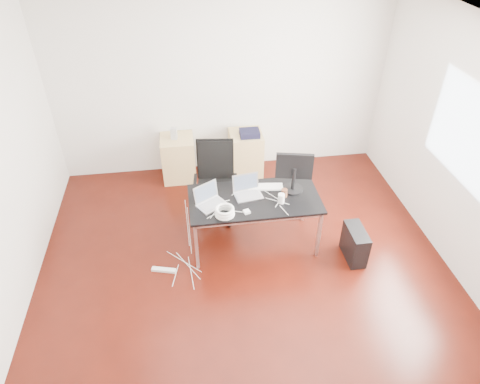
{
  "coord_description": "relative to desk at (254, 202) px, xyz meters",
  "views": [
    {
      "loc": [
        -0.58,
        -3.51,
        3.9
      ],
      "look_at": [
        0.0,
        0.55,
        0.85
      ],
      "focal_mm": 32.0,
      "sensor_mm": 36.0,
      "label": 1
    }
  ],
  "objects": [
    {
      "name": "laptop_left",
      "position": [
        -0.55,
        -0.03,
        0.11
      ],
      "size": [
        0.41,
        0.39,
        0.23
      ],
      "rotation": [
        0.0,
        0.0,
        0.55
      ],
      "color": "silver",
      "rests_on": "desk"
    },
    {
      "name": "cup_white",
      "position": [
        0.3,
        -0.13,
        0.11
      ],
      "size": [
        0.09,
        0.09,
        0.12
      ],
      "primitive_type": "cylinder",
      "rotation": [
        0.0,
        0.0,
        -0.17
      ],
      "color": "white",
      "rests_on": "desk"
    },
    {
      "name": "filing_cabinet_right",
      "position": [
        0.15,
        1.67,
        -0.33
      ],
      "size": [
        0.5,
        0.5,
        0.7
      ],
      "primitive_type": "cube",
      "color": "tan",
      "rests_on": "ground"
    },
    {
      "name": "power_adapter",
      "position": [
        -0.14,
        -0.26,
        0.07
      ],
      "size": [
        0.09,
        0.09,
        0.03
      ],
      "primitive_type": "cube",
      "rotation": [
        0.0,
        0.0,
        0.28
      ],
      "color": "white",
      "rests_on": "desk"
    },
    {
      "name": "room_shell",
      "position": [
        -0.14,
        -0.56,
        0.73
      ],
      "size": [
        5.0,
        5.0,
        5.0
      ],
      "color": "#330B05",
      "rests_on": "ground"
    },
    {
      "name": "cup_brown",
      "position": [
        0.37,
        -0.01,
        0.1
      ],
      "size": [
        0.1,
        0.1,
        0.1
      ],
      "primitive_type": "cylinder",
      "rotation": [
        0.0,
        0.0,
        0.36
      ],
      "color": "brown",
      "rests_on": "desk"
    },
    {
      "name": "laptop_right",
      "position": [
        -0.07,
        0.1,
        0.11
      ],
      "size": [
        0.36,
        0.3,
        0.23
      ],
      "rotation": [
        0.0,
        0.0,
        0.15
      ],
      "color": "silver",
      "rests_on": "desk"
    },
    {
      "name": "wastebasket",
      "position": [
        -0.15,
        1.69,
        -0.54
      ],
      "size": [
        0.32,
        0.32,
        0.28
      ],
      "primitive_type": "cylinder",
      "rotation": [
        0.0,
        0.0,
        0.41
      ],
      "color": "black",
      "rests_on": "ground"
    },
    {
      "name": "keyboard",
      "position": [
        0.17,
        0.2,
        0.06
      ],
      "size": [
        0.45,
        0.19,
        0.02
      ],
      "primitive_type": "cube",
      "rotation": [
        0.0,
        0.0,
        -0.12
      ],
      "color": "white",
      "rests_on": "desk"
    },
    {
      "name": "monitor",
      "position": [
        0.5,
        0.12,
        0.34
      ],
      "size": [
        0.45,
        0.26,
        0.51
      ],
      "rotation": [
        0.0,
        0.0,
        -0.22
      ],
      "color": "black",
      "rests_on": "desk"
    },
    {
      "name": "power_strip",
      "position": [
        -1.17,
        -0.35,
        -0.66
      ],
      "size": [
        0.31,
        0.14,
        0.04
      ],
      "primitive_type": "cube",
      "rotation": [
        0.0,
        0.0,
        -0.27
      ],
      "color": "white",
      "rests_on": "ground"
    },
    {
      "name": "navy_garment",
      "position": [
        0.2,
        1.59,
        0.07
      ],
      "size": [
        0.31,
        0.25,
        0.09
      ],
      "primitive_type": "cube",
      "rotation": [
        0.0,
        0.0,
        -0.03
      ],
      "color": "black",
      "rests_on": "filing_cabinet_right"
    },
    {
      "name": "speaker",
      "position": [
        -0.94,
        1.67,
        0.11
      ],
      "size": [
        0.1,
        0.09,
        0.18
      ],
      "primitive_type": "cube",
      "rotation": [
        0.0,
        0.0,
        -0.17
      ],
      "color": "#9E9E9E",
      "rests_on": "filing_cabinet_left"
    },
    {
      "name": "cable_coil",
      "position": [
        -0.39,
        -0.27,
        0.11
      ],
      "size": [
        0.24,
        0.24,
        0.11
      ],
      "rotation": [
        0.0,
        0.0,
        0.36
      ],
      "color": "white",
      "rests_on": "desk"
    },
    {
      "name": "pc_tower",
      "position": [
        1.2,
        -0.44,
        -0.46
      ],
      "size": [
        0.2,
        0.45,
        0.44
      ],
      "primitive_type": "cube",
      "rotation": [
        0.0,
        0.0,
        0.0
      ],
      "color": "black",
      "rests_on": "ground"
    },
    {
      "name": "filing_cabinet_left",
      "position": [
        -0.91,
        1.67,
        -0.33
      ],
      "size": [
        0.5,
        0.5,
        0.7
      ],
      "primitive_type": "cube",
      "color": "tan",
      "rests_on": "ground"
    },
    {
      "name": "desk",
      "position": [
        0.0,
        0.0,
        0.0
      ],
      "size": [
        1.6,
        0.8,
        0.73
      ],
      "color": "black",
      "rests_on": "ground"
    },
    {
      "name": "office_chair",
      "position": [
        -0.42,
        0.69,
        -0.07
      ],
      "size": [
        0.53,
        0.55,
        1.08
      ],
      "rotation": [
        0.0,
        0.0,
        -0.12
      ],
      "color": "black",
      "rests_on": "ground"
    }
  ]
}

